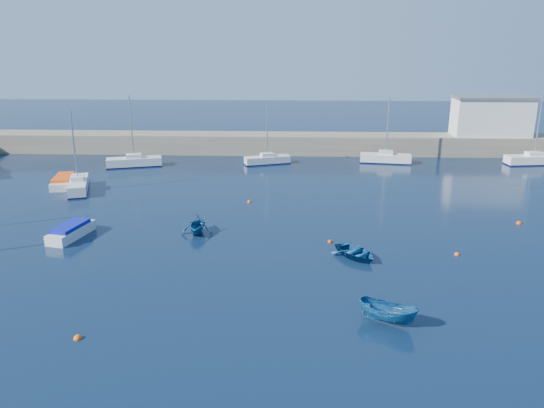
{
  "coord_description": "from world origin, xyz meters",
  "views": [
    {
      "loc": [
        3.17,
        -26.43,
        15.39
      ],
      "look_at": [
        1.53,
        17.18,
        1.6
      ],
      "focal_mm": 35.0,
      "sensor_mm": 36.0,
      "label": 1
    }
  ],
  "objects_px": {
    "dinghy_center": "(356,252)",
    "dinghy_left": "(197,224)",
    "sailboat_3": "(79,185)",
    "sailboat_6": "(267,160)",
    "harbor_office": "(492,117)",
    "sailboat_5": "(134,162)",
    "motorboat_2": "(64,181)",
    "motorboat_1": "(71,231)",
    "sailboat_7": "(385,158)",
    "dinghy_right": "(388,313)",
    "sailboat_8": "(533,159)"
  },
  "relations": [
    {
      "from": "sailboat_3",
      "to": "dinghy_center",
      "type": "bearing_deg",
      "value": -49.42
    },
    {
      "from": "sailboat_8",
      "to": "sailboat_7",
      "type": "bearing_deg",
      "value": 82.49
    },
    {
      "from": "sailboat_3",
      "to": "dinghy_center",
      "type": "xyz_separation_m",
      "value": [
        26.96,
        -16.52,
        -0.27
      ]
    },
    {
      "from": "sailboat_6",
      "to": "dinghy_right",
      "type": "xyz_separation_m",
      "value": [
        8.57,
        -38.85,
        0.1
      ]
    },
    {
      "from": "sailboat_8",
      "to": "motorboat_1",
      "type": "height_order",
      "value": "sailboat_8"
    },
    {
      "from": "sailboat_3",
      "to": "dinghy_left",
      "type": "xyz_separation_m",
      "value": [
        14.56,
        -12.08,
        0.15
      ]
    },
    {
      "from": "dinghy_center",
      "to": "dinghy_right",
      "type": "distance_m",
      "value": 9.35
    },
    {
      "from": "sailboat_3",
      "to": "sailboat_7",
      "type": "relative_size",
      "value": 0.99
    },
    {
      "from": "sailboat_5",
      "to": "dinghy_center",
      "type": "height_order",
      "value": "sailboat_5"
    },
    {
      "from": "sailboat_5",
      "to": "dinghy_right",
      "type": "xyz_separation_m",
      "value": [
        25.01,
        -36.88,
        0.03
      ]
    },
    {
      "from": "sailboat_7",
      "to": "dinghy_left",
      "type": "bearing_deg",
      "value": 151.22
    },
    {
      "from": "dinghy_left",
      "to": "sailboat_6",
      "type": "bearing_deg",
      "value": 80.57
    },
    {
      "from": "harbor_office",
      "to": "motorboat_2",
      "type": "xyz_separation_m",
      "value": [
        -51.45,
        -17.95,
        -4.59
      ]
    },
    {
      "from": "sailboat_3",
      "to": "motorboat_1",
      "type": "distance_m",
      "value": 14.06
    },
    {
      "from": "sailboat_7",
      "to": "dinghy_center",
      "type": "relative_size",
      "value": 2.27
    },
    {
      "from": "sailboat_3",
      "to": "motorboat_2",
      "type": "distance_m",
      "value": 3.13
    },
    {
      "from": "harbor_office",
      "to": "dinghy_center",
      "type": "distance_m",
      "value": 42.88
    },
    {
      "from": "dinghy_center",
      "to": "sailboat_3",
      "type": "bearing_deg",
      "value": 113.43
    },
    {
      "from": "sailboat_5",
      "to": "sailboat_6",
      "type": "height_order",
      "value": "sailboat_5"
    },
    {
      "from": "sailboat_7",
      "to": "sailboat_8",
      "type": "relative_size",
      "value": 0.92
    },
    {
      "from": "sailboat_5",
      "to": "dinghy_center",
      "type": "relative_size",
      "value": 2.36
    },
    {
      "from": "dinghy_center",
      "to": "dinghy_left",
      "type": "height_order",
      "value": "dinghy_left"
    },
    {
      "from": "dinghy_center",
      "to": "dinghy_left",
      "type": "distance_m",
      "value": 13.18
    },
    {
      "from": "harbor_office",
      "to": "motorboat_1",
      "type": "relative_size",
      "value": 2.1
    },
    {
      "from": "sailboat_3",
      "to": "sailboat_7",
      "type": "distance_m",
      "value": 37.06
    },
    {
      "from": "sailboat_3",
      "to": "sailboat_5",
      "type": "distance_m",
      "value": 11.36
    },
    {
      "from": "harbor_office",
      "to": "sailboat_3",
      "type": "height_order",
      "value": "sailboat_3"
    },
    {
      "from": "dinghy_left",
      "to": "dinghy_right",
      "type": "distance_m",
      "value": 19.02
    },
    {
      "from": "sailboat_5",
      "to": "dinghy_center",
      "type": "bearing_deg",
      "value": -154.61
    },
    {
      "from": "dinghy_right",
      "to": "motorboat_2",
      "type": "bearing_deg",
      "value": 74.2
    },
    {
      "from": "sailboat_6",
      "to": "dinghy_center",
      "type": "relative_size",
      "value": 2.04
    },
    {
      "from": "harbor_office",
      "to": "sailboat_3",
      "type": "distance_m",
      "value": 53.11
    },
    {
      "from": "sailboat_3",
      "to": "sailboat_6",
      "type": "relative_size",
      "value": 1.11
    },
    {
      "from": "motorboat_1",
      "to": "dinghy_center",
      "type": "distance_m",
      "value": 22.62
    },
    {
      "from": "harbor_office",
      "to": "dinghy_left",
      "type": "distance_m",
      "value": 47.24
    },
    {
      "from": "sailboat_6",
      "to": "harbor_office",
      "type": "bearing_deg",
      "value": -96.05
    },
    {
      "from": "harbor_office",
      "to": "sailboat_6",
      "type": "xyz_separation_m",
      "value": [
        -29.9,
        -6.93,
        -4.54
      ]
    },
    {
      "from": "sailboat_6",
      "to": "sailboat_8",
      "type": "xyz_separation_m",
      "value": [
        33.6,
        1.08,
        0.08
      ]
    },
    {
      "from": "sailboat_5",
      "to": "motorboat_2",
      "type": "bearing_deg",
      "value": 134.58
    },
    {
      "from": "sailboat_3",
      "to": "dinghy_left",
      "type": "relative_size",
      "value": 2.77
    },
    {
      "from": "sailboat_3",
      "to": "dinghy_center",
      "type": "height_order",
      "value": "sailboat_3"
    },
    {
      "from": "dinghy_center",
      "to": "dinghy_left",
      "type": "relative_size",
      "value": 1.22
    },
    {
      "from": "sailboat_3",
      "to": "motorboat_2",
      "type": "relative_size",
      "value": 1.51
    },
    {
      "from": "sailboat_7",
      "to": "motorboat_2",
      "type": "relative_size",
      "value": 1.52
    },
    {
      "from": "sailboat_5",
      "to": "sailboat_3",
      "type": "bearing_deg",
      "value": 150.33
    },
    {
      "from": "harbor_office",
      "to": "sailboat_3",
      "type": "bearing_deg",
      "value": -157.87
    },
    {
      "from": "sailboat_8",
      "to": "dinghy_left",
      "type": "height_order",
      "value": "sailboat_8"
    },
    {
      "from": "dinghy_right",
      "to": "sailboat_8",
      "type": "bearing_deg",
      "value": -5.14
    },
    {
      "from": "sailboat_6",
      "to": "motorboat_1",
      "type": "xyz_separation_m",
      "value": [
        -14.55,
        -26.3,
        -0.04
      ]
    },
    {
      "from": "harbor_office",
      "to": "sailboat_3",
      "type": "relative_size",
      "value": 1.2
    }
  ]
}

